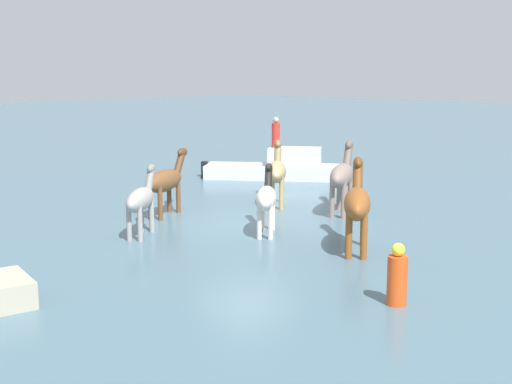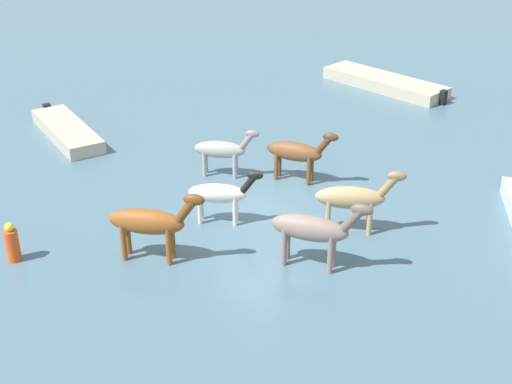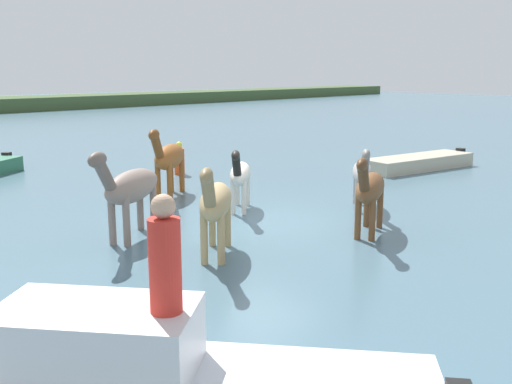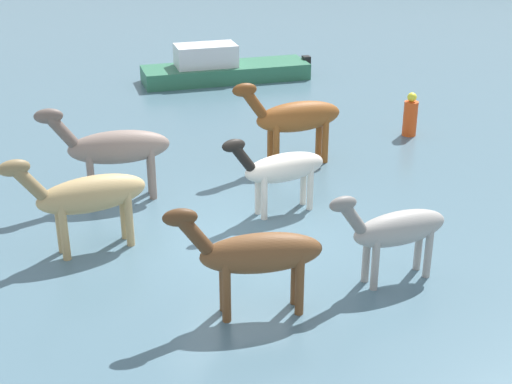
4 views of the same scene
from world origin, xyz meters
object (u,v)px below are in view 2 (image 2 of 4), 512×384
horse_chestnut_trailing (222,150)px  boat_skiff_near (67,133)px  horse_dun_straggler (220,194)px  horse_dark_mare (313,229)px  horse_pinto_flank (297,152)px  horse_rear_stallion (353,198)px  buoy_channel_marker (12,244)px  horse_gray_outer (150,222)px  boat_motor_center (385,84)px

horse_chestnut_trailing → boat_skiff_near: (6.70, 1.98, -0.77)m
horse_dun_straggler → boat_skiff_near: (9.06, -0.17, -0.77)m
horse_dark_mare → horse_pinto_flank: size_ratio=1.08×
horse_dun_straggler → horse_chestnut_trailing: 3.19m
horse_rear_stallion → buoy_channel_marker: (5.26, 7.69, -0.56)m
horse_gray_outer → boat_motor_center: size_ratio=0.39×
horse_dark_mare → boat_motor_center: bearing=91.9°
horse_dark_mare → boat_skiff_near: size_ratio=0.51×
boat_motor_center → boat_skiff_near: boat_motor_center is taller
horse_dun_straggler → boat_skiff_near: horse_dun_straggler is taller
horse_dun_straggler → horse_rear_stallion: 3.80m
horse_chestnut_trailing → boat_motor_center: (1.83, -11.50, -0.75)m
horse_chestnut_trailing → horse_gray_outer: bearing=-98.5°
horse_dark_mare → horse_rear_stallion: bearing=73.9°
horse_gray_outer → horse_rear_stallion: 5.70m
horse_dark_mare → boat_motor_center: (7.61, -13.49, -0.94)m
horse_gray_outer → horse_chestnut_trailing: 5.46m
horse_dun_straggler → horse_chestnut_trailing: (2.36, -2.15, 0.00)m
horse_pinto_flank → horse_chestnut_trailing: (1.98, 1.49, -0.09)m
horse_dun_straggler → horse_rear_stallion: size_ratio=0.89×
buoy_channel_marker → horse_rear_stallion: bearing=-124.4°
horse_pinto_flank → buoy_channel_marker: horse_pinto_flank is taller
horse_dark_mare → horse_pinto_flank: horse_dark_mare is taller
horse_gray_outer → horse_pinto_flank: bearing=60.2°
horse_dun_straggler → buoy_channel_marker: 5.82m
horse_gray_outer → horse_chestnut_trailing: horse_gray_outer is taller
horse_dark_mare → horse_chestnut_trailing: size_ratio=1.28×
horse_chestnut_trailing → buoy_channel_marker: horse_chestnut_trailing is taller
horse_dark_mare → boat_skiff_near: horse_dark_mare is taller
horse_gray_outer → horse_rear_stallion: horse_gray_outer is taller
horse_rear_stallion → horse_dark_mare: size_ratio=0.85×
horse_rear_stallion → boat_motor_center: 13.41m
boat_motor_center → horse_rear_stallion: bearing=122.2°
horse_gray_outer → horse_chestnut_trailing: size_ratio=1.22×
horse_chestnut_trailing → boat_skiff_near: horse_chestnut_trailing is taller
horse_rear_stallion → horse_dark_mare: 2.24m
horse_rear_stallion → boat_motor_center: size_ratio=0.35×
horse_gray_outer → horse_pinto_flank: horse_gray_outer is taller
horse_dark_mare → boat_motor_center: horse_dark_mare is taller
horse_dark_mare → buoy_channel_marker: (5.71, 5.49, -0.62)m
horse_rear_stallion → boat_motor_center: bearing=81.7°
boat_motor_center → horse_chestnut_trailing: bearing=98.9°
horse_pinto_flank → boat_motor_center: size_ratio=0.38×
horse_dark_mare → boat_motor_center: size_ratio=0.41×
horse_rear_stallion → horse_pinto_flank: size_ratio=0.92×
horse_pinto_flank → boat_skiff_near: bearing=178.0°
horse_pinto_flank → horse_dark_mare: bearing=-66.3°
horse_rear_stallion → horse_gray_outer: bearing=-159.5°
horse_dun_straggler → horse_gray_outer: (-0.24, 2.65, 0.19)m
horse_gray_outer → horse_rear_stallion: bearing=25.8°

